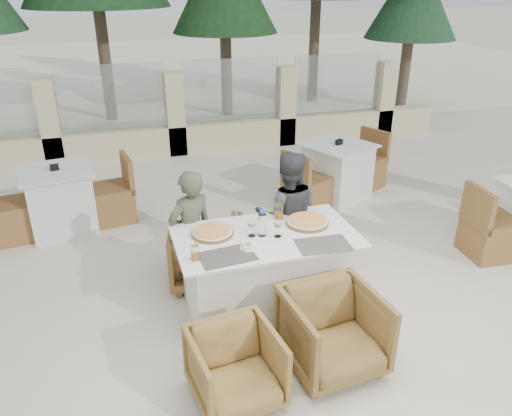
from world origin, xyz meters
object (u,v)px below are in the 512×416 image
object	(u,v)px
olive_dish	(249,246)
bg_table_b	(337,171)
pizza_left	(213,232)
diner_right	(287,216)
pizza_right	(307,221)
armchair_near_right	(333,331)
armchair_near_left	(236,368)
dining_table	(266,272)
wine_glass_centre	(252,227)
wine_glass_near	(278,227)
diner_left	(191,234)
bg_table_a	(60,200)
armchair_far_right	(272,242)
beer_glass_left	(195,253)
armchair_far_left	(204,253)
water_bottle	(262,223)
beer_glass_right	(279,212)

from	to	relation	value
olive_dish	bg_table_b	size ratio (longest dim) A/B	0.07
pizza_left	diner_right	xyz separation A→B (m)	(0.83, 0.35, -0.12)
pizza_right	bg_table_b	size ratio (longest dim) A/B	0.24
armchair_near_right	bg_table_b	distance (m)	3.39
pizza_left	armchair_near_left	xyz separation A→B (m)	(-0.10, -1.14, -0.51)
dining_table	wine_glass_centre	bearing A→B (deg)	169.70
pizza_left	wine_glass_near	bearing A→B (deg)	-20.52
olive_dish	bg_table_b	bearing A→B (deg)	50.17
diner_left	bg_table_a	bearing A→B (deg)	-76.47
armchair_far_right	wine_glass_centre	bearing A→B (deg)	58.98
wine_glass_near	bg_table_a	world-z (taller)	wine_glass_near
diner_left	beer_glass_left	bearing A→B (deg)	60.75
pizza_right	armchair_far_left	xyz separation A→B (m)	(-0.87, 0.53, -0.48)
dining_table	wine_glass_near	distance (m)	0.49
beer_glass_left	diner_right	bearing A→B (deg)	34.28
dining_table	armchair_near_left	world-z (taller)	dining_table
water_bottle	armchair_near_right	world-z (taller)	water_bottle
wine_glass_centre	armchair_near_right	world-z (taller)	wine_glass_centre
armchair_far_right	bg_table_a	distance (m)	2.68
armchair_far_left	bg_table_a	distance (m)	2.17
beer_glass_right	armchair_far_right	size ratio (longest dim) A/B	0.24
olive_dish	armchair_far_right	bearing A→B (deg)	59.19
wine_glass_centre	armchair_near_right	bearing A→B (deg)	-66.43
wine_glass_centre	bg_table_b	bearing A→B (deg)	48.97
armchair_far_right	diner_right	distance (m)	0.44
beer_glass_right	olive_dish	size ratio (longest dim) A/B	1.36
diner_left	armchair_far_right	bearing A→B (deg)	170.29
wine_glass_centre	armchair_far_right	bearing A→B (deg)	57.26
armchair_far_right	diner_right	size ratio (longest dim) A/B	0.47
olive_dish	armchair_near_right	xyz separation A→B (m)	(0.48, -0.70, -0.46)
olive_dish	armchair_near_left	distance (m)	1.02
dining_table	olive_dish	distance (m)	0.49
armchair_far_right	beer_glass_right	bearing A→B (deg)	80.23
pizza_left	bg_table_b	distance (m)	3.01
dining_table	bg_table_b	xyz separation A→B (m)	(1.75, 2.17, 0.00)
pizza_right	bg_table_b	bearing A→B (deg)	57.58
wine_glass_centre	armchair_near_right	distance (m)	1.12
wine_glass_centre	armchair_near_left	distance (m)	1.24
pizza_left	water_bottle	world-z (taller)	water_bottle
pizza_right	dining_table	bearing A→B (deg)	-167.04
wine_glass_centre	beer_glass_right	world-z (taller)	wine_glass_centre
water_bottle	olive_dish	size ratio (longest dim) A/B	2.23
beer_glass_right	bg_table_a	size ratio (longest dim) A/B	0.09
armchair_far_left	diner_right	bearing A→B (deg)	-177.95
pizza_right	armchair_near_left	size ratio (longest dim) A/B	0.63
beer_glass_left	beer_glass_right	bearing A→B (deg)	29.53
armchair_near_right	diner_left	bearing A→B (deg)	117.18
pizza_right	beer_glass_left	distance (m)	1.15
olive_dish	armchair_far_left	bearing A→B (deg)	105.94
armchair_near_left	pizza_right	bearing A→B (deg)	41.08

